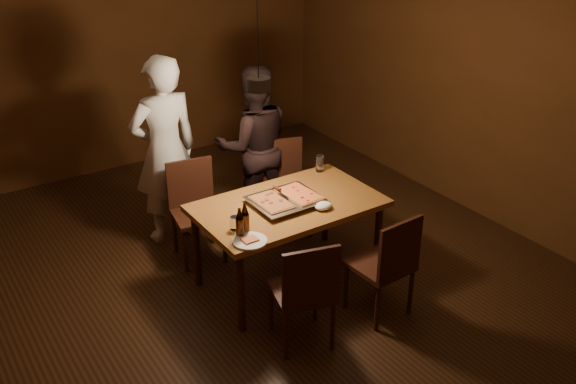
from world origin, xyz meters
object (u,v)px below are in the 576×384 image
chair_far_left (194,201)px  chair_near_right (389,258)px  pendant_lamp (259,83)px  plate_slice (250,241)px  pizza_tray (286,201)px  diner_dark (254,146)px  beer_bottle_b (245,218)px  diner_white (165,151)px  chair_near_left (306,286)px  beer_bottle_a (240,223)px  dining_table (288,211)px  chair_far_right (284,178)px

chair_far_left → chair_near_right: 1.86m
chair_far_left → pendant_lamp: bearing=119.9°
plate_slice → pendant_lamp: size_ratio=0.23×
chair_far_left → pizza_tray: size_ratio=0.88×
chair_far_left → diner_dark: 0.87m
diner_dark → beer_bottle_b: bearing=74.9°
chair_near_right → diner_white: size_ratio=0.27×
plate_slice → diner_dark: bearing=58.1°
chair_near_right → plate_slice: chair_near_right is taller
diner_white → chair_near_left: bearing=93.0°
chair_near_left → beer_bottle_b: 0.68m
pizza_tray → diner_white: size_ratio=0.31×
plate_slice → diner_white: bearing=87.8°
chair_near_left → diner_dark: 2.04m
beer_bottle_a → pendant_lamp: 1.05m
pizza_tray → dining_table: bearing=8.0°
chair_far_right → pendant_lamp: bearing=62.2°
beer_bottle_a → diner_dark: size_ratio=0.15×
dining_table → chair_far_right: 0.94m
chair_far_left → pizza_tray: 0.97m
dining_table → chair_near_right: size_ratio=3.09×
dining_table → diner_white: size_ratio=0.84×
pizza_tray → beer_bottle_b: (-0.50, -0.22, 0.10)m
chair_far_right → pendant_lamp: 1.55m
dining_table → chair_near_right: 0.92m
chair_near_left → beer_bottle_b: (-0.16, 0.57, 0.33)m
diner_white → beer_bottle_b: bearing=88.4°
beer_bottle_b → diner_dark: (0.87, 1.33, -0.08)m
chair_far_right → beer_bottle_a: bearing=61.0°
chair_near_left → diner_white: 2.08m
dining_table → chair_near_left: 0.88m
chair_near_left → beer_bottle_b: size_ratio=2.16×
pizza_tray → beer_bottle_a: (-0.57, -0.25, 0.09)m
diner_white → diner_dark: diner_white is taller
chair_far_left → beer_bottle_a: size_ratio=2.09×
chair_far_right → plate_slice: size_ratio=2.05×
chair_far_left → chair_near_right: same height
chair_near_right → dining_table: bearing=110.4°
chair_near_right → diner_white: 2.30m
chair_near_left → plate_slice: bearing=130.3°
chair_far_left → chair_near_left: same height
pendant_lamp → beer_bottle_a: bearing=-137.8°
chair_near_left → diner_white: size_ratio=0.29×
chair_near_right → pizza_tray: chair_near_right is taller
chair_near_left → diner_dark: size_ratio=0.32×
chair_far_right → beer_bottle_a: 1.54m
pizza_tray → diner_white: 1.35m
chair_far_left → chair_near_right: size_ratio=1.00×
chair_near_right → pendant_lamp: 1.65m
pendant_lamp → plate_slice: bearing=-129.1°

